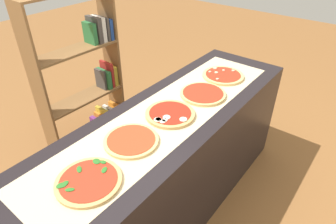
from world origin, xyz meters
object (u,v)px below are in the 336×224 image
at_px(pizza_mozzarella_2, 170,114).
at_px(pizza_mushroom_4, 223,75).
at_px(pizza_plain_3, 203,94).
at_px(pizza_spinach_0, 89,181).
at_px(bookshelf, 90,78).
at_px(pizza_plain_1, 131,140).

height_order(pizza_mozzarella_2, pizza_mushroom_4, same).
bearing_deg(pizza_plain_3, pizza_spinach_0, -179.36).
distance_m(pizza_spinach_0, bookshelf, 1.58).
distance_m(pizza_mozzarella_2, pizza_plain_3, 0.34).
xyz_separation_m(pizza_spinach_0, pizza_plain_3, (1.02, 0.01, 0.00)).
bearing_deg(pizza_spinach_0, pizza_mozzarella_2, 3.29).
distance_m(pizza_plain_1, bookshelf, 1.36).
relative_size(pizza_mozzarella_2, pizza_plain_3, 0.98).
relative_size(pizza_mozzarella_2, bookshelf, 0.21).
height_order(pizza_plain_3, bookshelf, bookshelf).
height_order(pizza_spinach_0, pizza_plain_1, pizza_spinach_0).
distance_m(pizza_spinach_0, pizza_plain_3, 1.02).
distance_m(pizza_plain_1, pizza_mushroom_4, 1.02).
distance_m(pizza_plain_3, pizza_mushroom_4, 0.34).
relative_size(pizza_spinach_0, pizza_plain_3, 0.99).
xyz_separation_m(pizza_spinach_0, pizza_plain_1, (0.34, 0.05, 0.00)).
height_order(pizza_spinach_0, pizza_mushroom_4, pizza_mushroom_4).
bearing_deg(pizza_plain_1, pizza_mushroom_4, -0.51).
distance_m(pizza_mozzarella_2, bookshelf, 1.25).
height_order(pizza_plain_3, pizza_mushroom_4, pizza_mushroom_4).
xyz_separation_m(pizza_plain_1, bookshelf, (0.63, 1.18, -0.24)).
relative_size(pizza_plain_1, pizza_mozzarella_2, 0.98).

